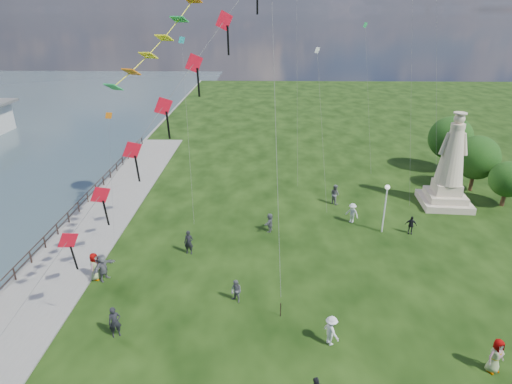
{
  "coord_description": "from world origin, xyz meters",
  "views": [
    {
      "loc": [
        -0.41,
        -16.51,
        15.97
      ],
      "look_at": [
        -1.0,
        8.0,
        5.5
      ],
      "focal_mm": 30.0,
      "sensor_mm": 36.0,
      "label": 1
    }
  ],
  "objects_px": {
    "lamppost": "(386,198)",
    "person_9": "(411,225)",
    "person_4": "(496,356)",
    "person_7": "(335,194)",
    "person_0": "(115,322)",
    "person_10": "(95,266)",
    "person_5": "(103,267)",
    "person_2": "(331,331)",
    "person_8": "(352,213)",
    "person_11": "(270,222)",
    "statue": "(450,172)",
    "person_1": "(236,291)",
    "person_6": "(189,242)"
  },
  "relations": [
    {
      "from": "person_8",
      "to": "statue",
      "type": "bearing_deg",
      "value": 59.64
    },
    {
      "from": "person_11",
      "to": "person_1",
      "type": "bearing_deg",
      "value": 6.8
    },
    {
      "from": "person_1",
      "to": "person_10",
      "type": "relative_size",
      "value": 0.78
    },
    {
      "from": "person_7",
      "to": "person_9",
      "type": "bearing_deg",
      "value": -172.86
    },
    {
      "from": "person_1",
      "to": "person_9",
      "type": "xyz_separation_m",
      "value": [
        12.88,
        8.72,
        0.0
      ]
    },
    {
      "from": "lamppost",
      "to": "person_1",
      "type": "xyz_separation_m",
      "value": [
        -10.78,
        -8.93,
        -2.12
      ]
    },
    {
      "from": "person_4",
      "to": "person_8",
      "type": "distance_m",
      "value": 16.01
    },
    {
      "from": "person_0",
      "to": "person_2",
      "type": "xyz_separation_m",
      "value": [
        11.27,
        -0.31,
        -0.05
      ]
    },
    {
      "from": "statue",
      "to": "person_0",
      "type": "distance_m",
      "value": 29.4
    },
    {
      "from": "lamppost",
      "to": "person_5",
      "type": "relative_size",
      "value": 2.12
    },
    {
      "from": "person_8",
      "to": "person_9",
      "type": "xyz_separation_m",
      "value": [
        4.18,
        -1.81,
        -0.1
      ]
    },
    {
      "from": "person_0",
      "to": "person_10",
      "type": "xyz_separation_m",
      "value": [
        -2.99,
        5.15,
        0.04
      ]
    },
    {
      "from": "person_6",
      "to": "person_1",
      "type": "bearing_deg",
      "value": -47.54
    },
    {
      "from": "person_7",
      "to": "person_4",
      "type": "bearing_deg",
      "value": 158.32
    },
    {
      "from": "statue",
      "to": "person_1",
      "type": "distance_m",
      "value": 22.68
    },
    {
      "from": "person_0",
      "to": "person_5",
      "type": "height_order",
      "value": "person_5"
    },
    {
      "from": "person_6",
      "to": "person_11",
      "type": "relative_size",
      "value": 1.17
    },
    {
      "from": "person_2",
      "to": "person_8",
      "type": "xyz_separation_m",
      "value": [
        3.61,
        13.89,
        -0.01
      ]
    },
    {
      "from": "lamppost",
      "to": "person_11",
      "type": "relative_size",
      "value": 2.61
    },
    {
      "from": "person_0",
      "to": "person_10",
      "type": "relative_size",
      "value": 0.95
    },
    {
      "from": "statue",
      "to": "person_5",
      "type": "bearing_deg",
      "value": -150.85
    },
    {
      "from": "person_5",
      "to": "person_8",
      "type": "bearing_deg",
      "value": -37.25
    },
    {
      "from": "person_6",
      "to": "lamppost",
      "type": "bearing_deg",
      "value": 21.66
    },
    {
      "from": "person_9",
      "to": "person_10",
      "type": "relative_size",
      "value": 0.78
    },
    {
      "from": "person_2",
      "to": "person_1",
      "type": "bearing_deg",
      "value": 24.15
    },
    {
      "from": "lamppost",
      "to": "person_0",
      "type": "relative_size",
      "value": 2.22
    },
    {
      "from": "person_4",
      "to": "person_5",
      "type": "bearing_deg",
      "value": 140.31
    },
    {
      "from": "person_1",
      "to": "person_8",
      "type": "bearing_deg",
      "value": 87.98
    },
    {
      "from": "person_2",
      "to": "person_9",
      "type": "relative_size",
      "value": 1.15
    },
    {
      "from": "person_0",
      "to": "person_2",
      "type": "height_order",
      "value": "person_0"
    },
    {
      "from": "lamppost",
      "to": "person_9",
      "type": "height_order",
      "value": "lamppost"
    },
    {
      "from": "person_0",
      "to": "person_7",
      "type": "xyz_separation_m",
      "value": [
        14.0,
        17.21,
        0.01
      ]
    },
    {
      "from": "statue",
      "to": "person_4",
      "type": "height_order",
      "value": "statue"
    },
    {
      "from": "statue",
      "to": "person_2",
      "type": "xyz_separation_m",
      "value": [
        -12.44,
        -17.56,
        -2.28
      ]
    },
    {
      "from": "person_4",
      "to": "person_7",
      "type": "distance_m",
      "value": 19.74
    },
    {
      "from": "person_4",
      "to": "person_11",
      "type": "bearing_deg",
      "value": 106.12
    },
    {
      "from": "person_0",
      "to": "person_10",
      "type": "bearing_deg",
      "value": 92.53
    },
    {
      "from": "person_11",
      "to": "lamppost",
      "type": "bearing_deg",
      "value": 110.46
    },
    {
      "from": "person_0",
      "to": "person_11",
      "type": "height_order",
      "value": "person_0"
    },
    {
      "from": "person_0",
      "to": "statue",
      "type": "bearing_deg",
      "value": 8.45
    },
    {
      "from": "person_2",
      "to": "person_9",
      "type": "distance_m",
      "value": 14.37
    },
    {
      "from": "person_8",
      "to": "person_10",
      "type": "bearing_deg",
      "value": -117.63
    },
    {
      "from": "person_1",
      "to": "person_5",
      "type": "bearing_deg",
      "value": -155.76
    },
    {
      "from": "person_0",
      "to": "person_9",
      "type": "height_order",
      "value": "person_0"
    },
    {
      "from": "person_7",
      "to": "person_11",
      "type": "bearing_deg",
      "value": 96.83
    },
    {
      "from": "person_7",
      "to": "person_2",
      "type": "bearing_deg",
      "value": 135.39
    },
    {
      "from": "person_1",
      "to": "person_11",
      "type": "height_order",
      "value": "person_11"
    },
    {
      "from": "person_10",
      "to": "person_11",
      "type": "bearing_deg",
      "value": -51.49
    },
    {
      "from": "person_10",
      "to": "person_5",
      "type": "bearing_deg",
      "value": -88.75
    },
    {
      "from": "person_1",
      "to": "person_5",
      "type": "xyz_separation_m",
      "value": [
        -8.6,
        2.04,
        0.2
      ]
    }
  ]
}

